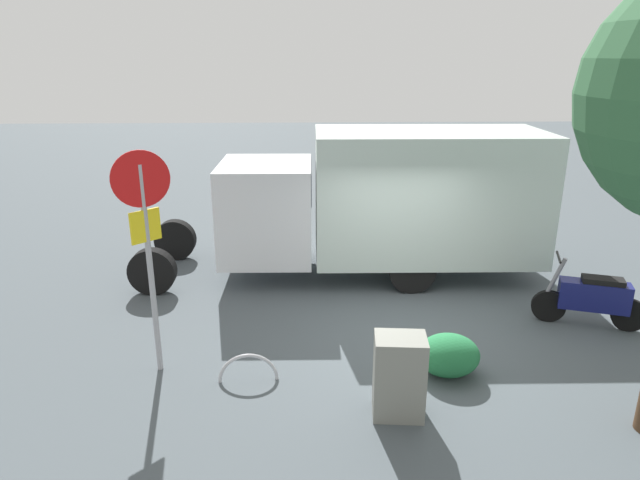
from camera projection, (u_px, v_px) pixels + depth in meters
name	position (u px, v px, depth m)	size (l,w,h in m)	color
ground_plane	(408.00, 336.00, 9.07)	(60.00, 60.00, 0.00)	#475055
box_truck_near	(381.00, 198.00, 11.17)	(8.09, 2.32, 2.97)	black
motorcycle	(593.00, 298.00, 9.26)	(1.75, 0.79, 1.20)	black
stop_sign	(146.00, 229.00, 7.45)	(0.71, 0.33, 3.22)	#9E9EA3
utility_cabinet	(399.00, 376.00, 6.96)	(0.64, 0.48, 1.09)	gray
bike_rack_hoop	(249.00, 380.00, 7.85)	(0.85, 0.85, 0.05)	#B7B7BC
shrub_mid_verge	(448.00, 355.00, 7.92)	(0.89, 0.73, 0.61)	#226D3C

